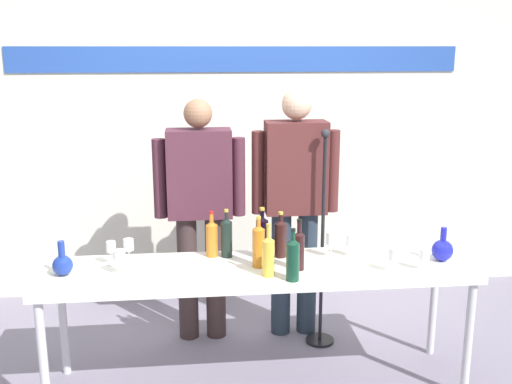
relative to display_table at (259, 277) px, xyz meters
name	(u,v)px	position (x,y,z in m)	size (l,w,h in m)	color
ground_plane	(259,384)	(0.00, 0.00, -0.71)	(10.00, 10.00, 0.00)	slate
back_wall	(238,115)	(0.00, 1.58, 0.79)	(5.12, 0.11, 3.00)	silver
display_table	(259,277)	(0.00, 0.00, 0.00)	(2.55, 0.62, 0.77)	white
decanter_blue_left	(63,264)	(-1.13, -0.01, 0.13)	(0.12, 0.12, 0.20)	navy
decanter_blue_right	(442,250)	(1.13, -0.01, 0.13)	(0.13, 0.13, 0.21)	#1E22B8
presenter_left	(200,205)	(-0.33, 0.68, 0.27)	(0.63, 0.22, 1.71)	#392A29
presenter_right	(295,197)	(0.33, 0.68, 0.31)	(0.61, 0.22, 1.77)	#24303D
wine_bottle_0	(281,237)	(0.15, 0.17, 0.19)	(0.07, 0.07, 0.29)	black
wine_bottle_1	(299,249)	(0.23, -0.06, 0.19)	(0.06, 0.06, 0.31)	black
wine_bottle_2	(227,236)	(-0.18, 0.20, 0.19)	(0.07, 0.07, 0.31)	black
wine_bottle_3	(268,255)	(0.04, -0.14, 0.19)	(0.07, 0.07, 0.31)	gold
wine_bottle_4	(212,237)	(-0.27, 0.22, 0.18)	(0.07, 0.07, 0.29)	#C87021
wine_bottle_5	(293,258)	(0.17, -0.22, 0.19)	(0.07, 0.07, 0.30)	#103928
wine_bottle_6	(258,245)	(0.00, 0.01, 0.20)	(0.07, 0.07, 0.31)	orange
wine_bottle_7	(262,236)	(0.04, 0.16, 0.20)	(0.07, 0.07, 0.32)	black
wine_glass_left_0	(111,248)	(-0.87, 0.14, 0.17)	(0.06, 0.06, 0.14)	white
wine_glass_left_1	(129,245)	(-0.77, 0.16, 0.17)	(0.06, 0.06, 0.15)	white
wine_glass_left_2	(120,256)	(-0.80, -0.02, 0.17)	(0.07, 0.07, 0.14)	white
wine_glass_right_0	(332,239)	(0.47, 0.13, 0.18)	(0.07, 0.07, 0.16)	white
wine_glass_right_1	(394,255)	(0.77, -0.16, 0.16)	(0.06, 0.06, 0.14)	white
wine_glass_right_2	(424,255)	(0.96, -0.15, 0.15)	(0.06, 0.06, 0.13)	white
wine_glass_right_3	(352,241)	(0.60, 0.13, 0.16)	(0.07, 0.07, 0.14)	white
microphone_stand	(322,275)	(0.49, 0.50, -0.20)	(0.20, 0.20, 1.52)	black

